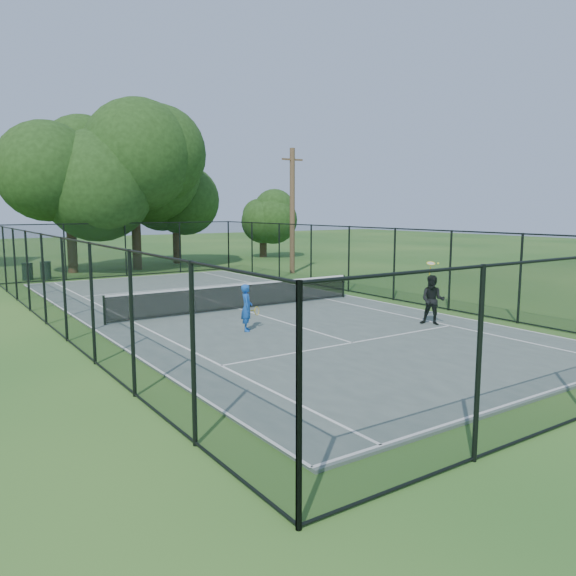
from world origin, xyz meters
TOP-DOWN VIEW (x-y plane):
  - ground at (0.00, 0.00)m, footprint 120.00×120.00m
  - tennis_court at (0.00, 0.00)m, footprint 11.00×24.00m
  - tennis_net at (0.00, 0.00)m, footprint 10.08×0.08m
  - fence at (0.00, 0.00)m, footprint 13.10×26.10m
  - tree_near_left at (-2.07, 16.44)m, footprint 6.95×6.95m
  - tree_near_mid at (1.71, 16.08)m, footprint 6.99×6.99m
  - tree_near_right at (5.31, 18.29)m, footprint 5.52×5.52m
  - tree_far_right at (12.86, 19.21)m, footprint 3.80×3.80m
  - trash_bin_left at (-4.92, 14.24)m, footprint 0.58×0.58m
  - trash_bin_right at (-4.06, 14.00)m, footprint 0.58×0.58m
  - utility_pole at (8.58, 9.00)m, footprint 1.40×0.30m
  - player_blue at (-1.65, -3.38)m, footprint 0.86×0.63m
  - player_black at (3.77, -5.95)m, footprint 1.06×0.99m

SIDE VIEW (x-z plane):
  - ground at x=0.00m, z-range 0.00..0.00m
  - tennis_court at x=0.00m, z-range 0.00..0.06m
  - trash_bin_left at x=-4.92m, z-range 0.01..0.92m
  - trash_bin_right at x=-4.06m, z-range 0.01..0.97m
  - tennis_net at x=0.00m, z-range 0.10..1.05m
  - player_blue at x=-1.65m, z-range 0.06..1.50m
  - player_black at x=3.77m, z-range -0.14..1.88m
  - fence at x=0.00m, z-range 0.00..3.00m
  - tree_far_right at x=12.86m, z-range 0.59..5.61m
  - utility_pole at x=8.58m, z-range 0.06..7.27m
  - tree_near_right at x=5.31m, z-range 1.03..8.65m
  - tree_near_left at x=-2.07m, z-range 1.04..10.11m
  - tree_near_mid at x=1.71m, z-range 1.06..10.21m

